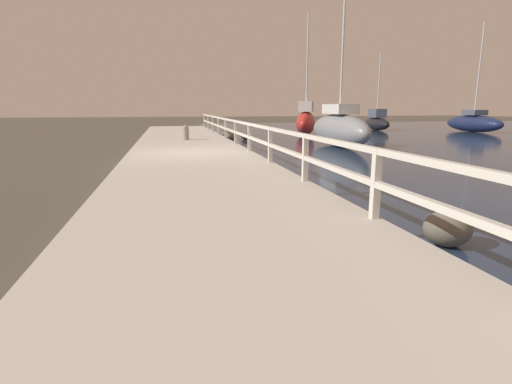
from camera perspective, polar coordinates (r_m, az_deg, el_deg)
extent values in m
plane|color=#4C473D|center=(12.75, -9.17, 4.16)|extent=(120.00, 120.00, 0.00)
cube|color=beige|center=(12.73, -9.19, 4.86)|extent=(3.92, 36.00, 0.32)
cube|color=silver|center=(5.27, 16.75, 1.14)|extent=(0.10, 0.10, 0.91)
cube|color=silver|center=(7.71, 7.04, 4.88)|extent=(0.10, 0.10, 0.91)
cube|color=silver|center=(10.28, 2.05, 6.75)|extent=(0.10, 0.10, 0.91)
cube|color=silver|center=(12.91, -0.94, 7.84)|extent=(0.10, 0.10, 0.91)
cube|color=silver|center=(15.56, -2.93, 8.55)|extent=(0.10, 0.10, 0.91)
cube|color=silver|center=(18.22, -4.35, 9.04)|extent=(0.10, 0.10, 0.91)
cube|color=silver|center=(20.89, -5.40, 9.41)|extent=(0.10, 0.10, 0.91)
cube|color=silver|center=(23.57, -6.22, 9.69)|extent=(0.10, 0.10, 0.91)
cube|color=silver|center=(26.26, -6.87, 9.91)|extent=(0.10, 0.10, 0.91)
cube|color=silver|center=(28.95, -7.40, 10.09)|extent=(0.10, 0.10, 0.91)
cube|color=silver|center=(12.88, -0.95, 9.67)|extent=(0.09, 32.50, 0.08)
cube|color=silver|center=(12.91, -0.94, 7.84)|extent=(0.09, 32.50, 0.08)
ellipsoid|color=#666056|center=(5.57, 25.68, -4.74)|extent=(0.60, 0.54, 0.45)
ellipsoid|color=slate|center=(21.38, -3.56, 8.08)|extent=(0.64, 0.58, 0.48)
ellipsoid|color=gray|center=(24.07, -4.32, 8.37)|extent=(0.48, 0.43, 0.36)
ellipsoid|color=#666056|center=(21.52, -1.49, 7.99)|extent=(0.51, 0.45, 0.38)
cylinder|color=gray|center=(17.76, -9.98, 8.14)|extent=(0.26, 0.26, 0.49)
sphere|color=gray|center=(17.75, -10.01, 9.08)|extent=(0.23, 0.23, 0.23)
ellipsoid|color=gray|center=(17.97, 11.80, 8.61)|extent=(1.36, 5.22, 1.41)
cube|color=silver|center=(17.94, 11.93, 11.52)|extent=(0.94, 1.84, 0.41)
cylinder|color=silver|center=(18.18, 12.37, 21.15)|extent=(0.09, 0.09, 6.50)
ellipsoid|color=black|center=(31.74, 16.84, 9.32)|extent=(1.88, 4.58, 0.94)
cube|color=#4C566B|center=(31.72, 16.93, 10.73)|extent=(1.10, 1.98, 0.63)
cylinder|color=silver|center=(31.75, 17.15, 14.34)|extent=(0.09, 0.09, 4.64)
ellipsoid|color=#192347|center=(31.90, 28.62, 8.58)|extent=(1.58, 5.20, 1.15)
cube|color=#4C566B|center=(31.89, 28.76, 9.92)|extent=(1.07, 1.33, 0.35)
cylinder|color=silver|center=(31.98, 29.29, 15.02)|extent=(0.09, 0.09, 6.06)
ellipsoid|color=red|center=(25.06, 7.12, 9.70)|extent=(2.67, 4.18, 1.43)
cube|color=silver|center=(25.04, 7.18, 12.04)|extent=(1.45, 1.98, 0.61)
cylinder|color=silver|center=(25.17, 7.34, 17.75)|extent=(0.09, 0.09, 5.62)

